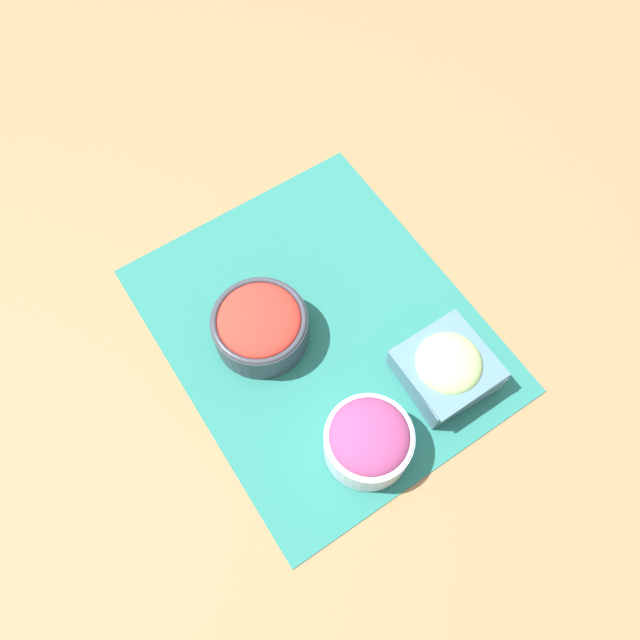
{
  "coord_description": "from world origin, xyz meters",
  "views": [
    {
      "loc": [
        -0.36,
        0.24,
        0.92
      ],
      "look_at": [
        0.0,
        0.0,
        0.03
      ],
      "focal_mm": 35.0,
      "sensor_mm": 36.0,
      "label": 1
    }
  ],
  "objects": [
    {
      "name": "ground_plane",
      "position": [
        0.0,
        0.0,
        0.0
      ],
      "size": [
        3.0,
        3.0,
        0.0
      ],
      "primitive_type": "plane",
      "color": "olive"
    },
    {
      "name": "placemat",
      "position": [
        0.0,
        0.0,
        0.0
      ],
      "size": [
        0.57,
        0.47,
        0.0
      ],
      "color": "#236B60",
      "rests_on": "ground_plane"
    },
    {
      "name": "onion_bowl",
      "position": [
        -0.2,
        0.05,
        0.05
      ],
      "size": [
        0.13,
        0.13,
        0.09
      ],
      "color": "silver",
      "rests_on": "placemat"
    },
    {
      "name": "tomato_bowl",
      "position": [
        0.04,
        0.09,
        0.04
      ],
      "size": [
        0.15,
        0.15,
        0.07
      ],
      "color": "#333842",
      "rests_on": "placemat"
    },
    {
      "name": "cucumber_bowl",
      "position": [
        -0.17,
        -0.12,
        0.04
      ],
      "size": [
        0.14,
        0.14,
        0.07
      ],
      "color": "slate",
      "rests_on": "placemat"
    }
  ]
}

